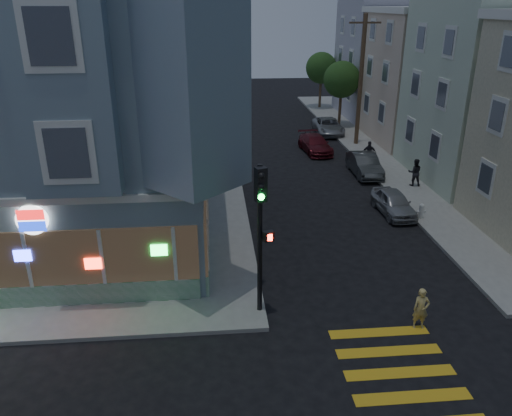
{
  "coord_description": "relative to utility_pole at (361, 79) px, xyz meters",
  "views": [
    {
      "loc": [
        1.39,
        -11.2,
        9.77
      ],
      "look_at": [
        2.98,
        6.42,
        2.49
      ],
      "focal_mm": 35.0,
      "sensor_mm": 36.0,
      "label": 1
    }
  ],
  "objects": [
    {
      "name": "parked_car_c",
      "position": [
        -3.4,
        -1.59,
        -4.2
      ],
      "size": [
        2.08,
        4.28,
        1.2
      ],
      "primitive_type": "imported",
      "rotation": [
        0.0,
        0.0,
        0.1
      ],
      "color": "#5B141D",
      "rests_on": "ground"
    },
    {
      "name": "fire_hydrant",
      "position": [
        -0.7,
        -13.9,
        -4.26
      ],
      "size": [
        0.43,
        0.25,
        0.74
      ],
      "color": "silver",
      "rests_on": "sidewalk_ne"
    },
    {
      "name": "parked_car_d",
      "position": [
        -1.3,
        3.61,
        -4.17
      ],
      "size": [
        2.19,
        4.54,
        1.25
      ],
      "primitive_type": "imported",
      "rotation": [
        0.0,
        0.0,
        -0.03
      ],
      "color": "#95999F",
      "rests_on": "ground"
    },
    {
      "name": "running_child",
      "position": [
        -4.13,
        -22.2,
        -4.09
      ],
      "size": [
        0.55,
        0.39,
        1.41
      ],
      "primitive_type": "imported",
      "rotation": [
        0.0,
        0.0,
        -0.1
      ],
      "color": "#CFB96A",
      "rests_on": "ground"
    },
    {
      "name": "row_house_c",
      "position": [
        7.5,
        1.0,
        -0.15
      ],
      "size": [
        12.0,
        8.6,
        9.0
      ],
      "primitive_type": "cube",
      "color": "beige",
      "rests_on": "sidewalk_ne"
    },
    {
      "name": "pedestrian_b",
      "position": [
        -0.67,
        -5.27,
        -3.87
      ],
      "size": [
        0.96,
        0.54,
        1.55
      ],
      "primitive_type": "imported",
      "rotation": [
        0.0,
        0.0,
        2.95
      ],
      "color": "#25232C",
      "rests_on": "sidewalk_ne"
    },
    {
      "name": "corner_building",
      "position": [
        -18.0,
        -13.02,
        1.02
      ],
      "size": [
        14.6,
        14.6,
        11.4
      ],
      "color": "gray",
      "rests_on": "sidewalk_nw"
    },
    {
      "name": "sidewalk_ne",
      "position": [
        11.0,
        -1.0,
        -4.72
      ],
      "size": [
        24.0,
        42.0,
        0.15
      ],
      "primitive_type": "cube",
      "color": "gray",
      "rests_on": "ground"
    },
    {
      "name": "parked_car_b",
      "position": [
        -1.4,
        -6.79,
        -4.14
      ],
      "size": [
        1.43,
        4.02,
        1.32
      ],
      "primitive_type": "imported",
      "rotation": [
        0.0,
        0.0,
        -0.01
      ],
      "color": "#393C3E",
      "rests_on": "ground"
    },
    {
      "name": "parked_car_a",
      "position": [
        -1.74,
        -12.91,
        -4.2
      ],
      "size": [
        1.54,
        3.53,
        1.18
      ],
      "primitive_type": "imported",
      "rotation": [
        0.0,
        0.0,
        0.04
      ],
      "color": "#97999E",
      "rests_on": "ground"
    },
    {
      "name": "street_tree_near",
      "position": [
        0.2,
        6.0,
        -0.86
      ],
      "size": [
        3.0,
        3.0,
        5.3
      ],
      "color": "#4C3826",
      "rests_on": "sidewalk_ne"
    },
    {
      "name": "street_tree_far",
      "position": [
        0.2,
        14.0,
        -0.86
      ],
      "size": [
        3.0,
        3.0,
        5.3
      ],
      "color": "#4C3826",
      "rests_on": "sidewalk_ne"
    },
    {
      "name": "traffic_signal",
      "position": [
        -9.18,
        -21.05,
        -1.17
      ],
      "size": [
        0.65,
        0.58,
        5.14
      ],
      "rotation": [
        0.0,
        0.0,
        0.33
      ],
      "color": "black",
      "rests_on": "sidewalk_nw"
    },
    {
      "name": "utility_pole",
      "position": [
        0.0,
        0.0,
        0.0
      ],
      "size": [
        2.2,
        0.3,
        9.0
      ],
      "color": "#4C3826",
      "rests_on": "sidewalk_ne"
    },
    {
      "name": "pedestrian_a",
      "position": [
        0.73,
        -9.33,
        -3.87
      ],
      "size": [
        0.85,
        0.71,
        1.56
      ],
      "primitive_type": "imported",
      "rotation": [
        0.0,
        0.0,
        2.97
      ],
      "color": "black",
      "rests_on": "sidewalk_ne"
    },
    {
      "name": "row_house_d",
      "position": [
        7.5,
        10.0,
        0.6
      ],
      "size": [
        12.0,
        8.6,
        10.5
      ],
      "primitive_type": "cube",
      "color": "#A39FAF",
      "rests_on": "sidewalk_ne"
    },
    {
      "name": "ground",
      "position": [
        -12.0,
        -24.0,
        -4.8
      ],
      "size": [
        120.0,
        120.0,
        0.0
      ],
      "primitive_type": "plane",
      "color": "black",
      "rests_on": "ground"
    }
  ]
}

